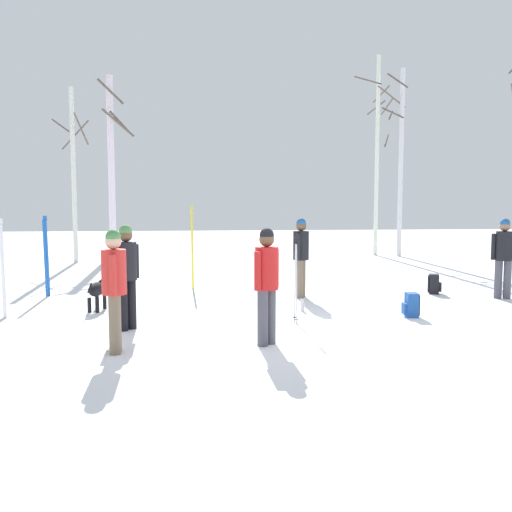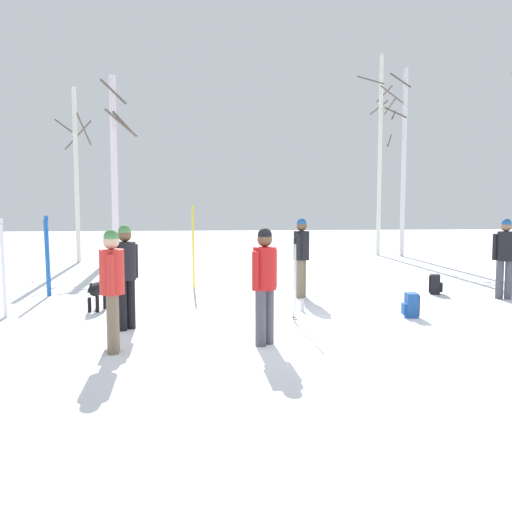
% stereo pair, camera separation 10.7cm
% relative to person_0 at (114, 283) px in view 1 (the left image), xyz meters
% --- Properties ---
extents(ground_plane, '(60.00, 60.00, 0.00)m').
position_rel_person_0_xyz_m(ground_plane, '(2.63, 0.98, -0.98)').
color(ground_plane, white).
extents(person_0, '(0.34, 0.52, 1.72)m').
position_rel_person_0_xyz_m(person_0, '(0.00, 0.00, 0.00)').
color(person_0, '#72604C').
rests_on(person_0, ground_plane).
extents(person_1, '(0.38, 0.42, 1.72)m').
position_rel_person_0_xyz_m(person_1, '(-0.01, 1.43, 0.00)').
color(person_1, black).
rests_on(person_1, ground_plane).
extents(person_2, '(0.34, 0.48, 1.72)m').
position_rel_person_0_xyz_m(person_2, '(3.35, 4.28, 0.00)').
color(person_2, '#72604C').
rests_on(person_2, ground_plane).
extents(person_3, '(0.49, 0.34, 1.72)m').
position_rel_person_0_xyz_m(person_3, '(7.62, 3.72, 0.00)').
color(person_3, '#4C4C56').
rests_on(person_3, ground_plane).
extents(person_4, '(0.39, 0.40, 1.72)m').
position_rel_person_0_xyz_m(person_4, '(2.14, 0.24, 0.00)').
color(person_4, '#4C4C56').
rests_on(person_4, ground_plane).
extents(dog, '(0.33, 0.89, 0.57)m').
position_rel_person_0_xyz_m(dog, '(-0.78, 3.19, -0.59)').
color(dog, black).
rests_on(dog, ground_plane).
extents(ski_pair_planted_0, '(0.12, 0.13, 1.78)m').
position_rel_person_0_xyz_m(ski_pair_planted_0, '(-2.33, 2.64, -0.09)').
color(ski_pair_planted_0, white).
rests_on(ski_pair_planted_0, ground_plane).
extents(ski_pair_planted_1, '(0.07, 0.19, 1.98)m').
position_rel_person_0_xyz_m(ski_pair_planted_1, '(1.00, 5.75, 0.00)').
color(ski_pair_planted_1, yellow).
rests_on(ski_pair_planted_1, ground_plane).
extents(ski_pair_planted_2, '(0.09, 0.16, 1.77)m').
position_rel_person_0_xyz_m(ski_pair_planted_2, '(-2.15, 4.93, -0.10)').
color(ski_pair_planted_2, blue).
rests_on(ski_pair_planted_2, ground_plane).
extents(ski_poles_0, '(0.07, 0.27, 1.46)m').
position_rel_person_0_xyz_m(ski_poles_0, '(2.82, 1.72, -0.20)').
color(ski_poles_0, '#B2B2BC').
rests_on(ski_poles_0, ground_plane).
extents(backpack_0, '(0.33, 0.31, 0.44)m').
position_rel_person_0_xyz_m(backpack_0, '(6.43, 4.48, -0.77)').
color(backpack_0, black).
rests_on(backpack_0, ground_plane).
extents(backpack_1, '(0.30, 0.27, 0.44)m').
position_rel_person_0_xyz_m(backpack_1, '(4.97, 1.99, -0.77)').
color(backpack_1, '#1E4C99').
rests_on(backpack_1, ground_plane).
extents(water_bottle_0, '(0.07, 0.07, 0.27)m').
position_rel_person_0_xyz_m(water_bottle_0, '(3.11, 2.74, -0.85)').
color(water_bottle_0, silver).
rests_on(water_bottle_0, ground_plane).
extents(birch_tree_0, '(1.15, 1.13, 5.77)m').
position_rel_person_0_xyz_m(birch_tree_0, '(-2.96, 11.89, 2.00)').
color(birch_tree_0, silver).
rests_on(birch_tree_0, ground_plane).
extents(birch_tree_1, '(1.28, 1.05, 6.62)m').
position_rel_person_0_xyz_m(birch_tree_1, '(-2.04, 14.17, 2.46)').
color(birch_tree_1, silver).
rests_on(birch_tree_1, ground_plane).
extents(birch_tree_2, '(1.83, 1.45, 7.39)m').
position_rel_person_0_xyz_m(birch_tree_2, '(7.79, 13.41, 2.89)').
color(birch_tree_2, silver).
rests_on(birch_tree_2, ground_plane).
extents(birch_tree_3, '(0.82, 1.45, 6.83)m').
position_rel_person_0_xyz_m(birch_tree_3, '(8.52, 12.96, 2.56)').
color(birch_tree_3, silver).
rests_on(birch_tree_3, ground_plane).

